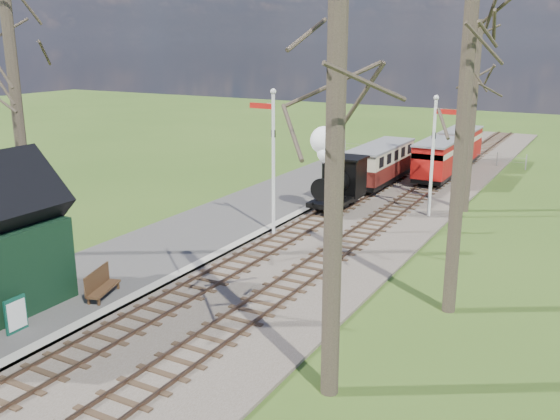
# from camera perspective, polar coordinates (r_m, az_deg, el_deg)

# --- Properties ---
(distant_hills) EXTENTS (114.40, 48.00, 22.02)m
(distant_hills) POSITION_cam_1_polar(r_m,az_deg,el_deg) (75.29, 19.47, -4.43)
(distant_hills) COLOR #385B23
(distant_hills) RESTS_ON ground
(ballast_bed) EXTENTS (8.00, 60.00, 0.10)m
(ballast_bed) POSITION_cam_1_polar(r_m,az_deg,el_deg) (31.09, 8.11, 0.13)
(ballast_bed) COLOR brown
(ballast_bed) RESTS_ON ground
(track_near) EXTENTS (1.60, 60.00, 0.15)m
(track_near) POSITION_cam_1_polar(r_m,az_deg,el_deg) (31.54, 5.91, 0.51)
(track_near) COLOR brown
(track_near) RESTS_ON ground
(track_far) EXTENTS (1.60, 60.00, 0.15)m
(track_far) POSITION_cam_1_polar(r_m,az_deg,el_deg) (30.65, 10.38, -0.09)
(track_far) COLOR brown
(track_far) RESTS_ON ground
(platform) EXTENTS (5.00, 44.00, 0.20)m
(platform) POSITION_cam_1_polar(r_m,az_deg,el_deg) (26.54, -8.00, -2.42)
(platform) COLOR #474442
(platform) RESTS_ON ground
(coping_strip) EXTENTS (0.40, 44.00, 0.21)m
(coping_strip) POSITION_cam_1_polar(r_m,az_deg,el_deg) (25.28, -3.82, -3.20)
(coping_strip) COLOR #B2AD9E
(coping_strip) RESTS_ON ground
(semaphore_near) EXTENTS (1.22, 0.24, 6.22)m
(semaphore_near) POSITION_cam_1_polar(r_m,az_deg,el_deg) (25.85, -0.74, 5.31)
(semaphore_near) COLOR silver
(semaphore_near) RESTS_ON ground
(semaphore_far) EXTENTS (1.22, 0.24, 5.72)m
(semaphore_far) POSITION_cam_1_polar(r_m,az_deg,el_deg) (29.47, 13.96, 5.56)
(semaphore_far) COLOR silver
(semaphore_far) RESTS_ON ground
(bare_trees) EXTENTS (15.51, 22.39, 12.00)m
(bare_trees) POSITION_cam_1_polar(r_m,az_deg,el_deg) (19.54, -4.01, 6.71)
(bare_trees) COLOR #382D23
(bare_trees) RESTS_ON ground
(fence_line) EXTENTS (12.60, 0.08, 1.00)m
(fence_line) POSITION_cam_1_polar(r_m,az_deg,el_deg) (44.31, 13.49, 5.07)
(fence_line) COLOR slate
(fence_line) RESTS_ON ground
(locomotive) EXTENTS (1.64, 3.84, 4.11)m
(locomotive) POSITION_cam_1_polar(r_m,az_deg,el_deg) (30.19, 5.20, 3.40)
(locomotive) COLOR black
(locomotive) RESTS_ON ground
(coach) EXTENTS (1.92, 6.58, 2.02)m
(coach) POSITION_cam_1_polar(r_m,az_deg,el_deg) (35.81, 9.15, 4.33)
(coach) COLOR black
(coach) RESTS_ON ground
(red_carriage_a) EXTENTS (1.88, 4.66, 1.98)m
(red_carriage_a) POSITION_cam_1_polar(r_m,az_deg,el_deg) (37.35, 14.20, 4.47)
(red_carriage_a) COLOR black
(red_carriage_a) RESTS_ON ground
(red_carriage_b) EXTENTS (1.88, 4.66, 1.98)m
(red_carriage_b) POSITION_cam_1_polar(r_m,az_deg,el_deg) (42.61, 16.16, 5.64)
(red_carriage_b) COLOR black
(red_carriage_b) RESTS_ON ground
(sign_board) EXTENTS (0.10, 0.69, 1.02)m
(sign_board) POSITION_cam_1_polar(r_m,az_deg,el_deg) (19.11, -23.00, -8.80)
(sign_board) COLOR #0E4232
(sign_board) RESTS_ON platform
(bench) EXTENTS (0.91, 1.63, 0.89)m
(bench) POSITION_cam_1_polar(r_m,az_deg,el_deg) (20.75, -16.14, -6.51)
(bench) COLOR #442C18
(bench) RESTS_ON platform
(person) EXTENTS (0.42, 0.51, 1.21)m
(person) POSITION_cam_1_polar(r_m,az_deg,el_deg) (20.12, -22.23, -7.20)
(person) COLOR #191F2E
(person) RESTS_ON platform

